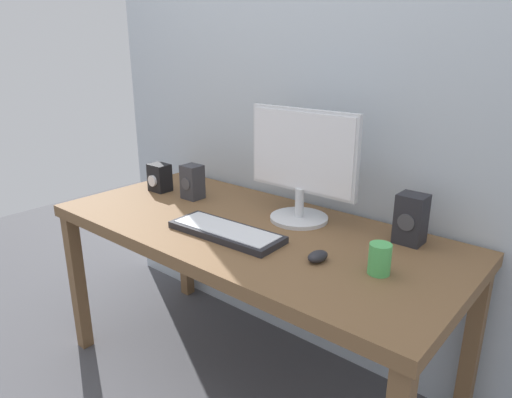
{
  "coord_description": "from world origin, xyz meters",
  "views": [
    {
      "loc": [
        1.12,
        -1.29,
        1.42
      ],
      "look_at": [
        0.03,
        0.0,
        0.86
      ],
      "focal_mm": 32.47,
      "sensor_mm": 36.0,
      "label": 1
    }
  ],
  "objects_px": {
    "speaker_right": "(411,219)",
    "coffee_mug": "(380,259)",
    "mouse": "(318,256)",
    "keyboard_primary": "(226,232)",
    "speaker_left": "(192,182)",
    "audio_controller": "(160,178)",
    "desk": "(250,242)",
    "monitor": "(302,163)"
  },
  "relations": [
    {
      "from": "speaker_right",
      "to": "coffee_mug",
      "type": "height_order",
      "value": "speaker_right"
    },
    {
      "from": "mouse",
      "to": "coffee_mug",
      "type": "xyz_separation_m",
      "value": [
        0.19,
        0.05,
        0.03
      ]
    },
    {
      "from": "keyboard_primary",
      "to": "speaker_left",
      "type": "xyz_separation_m",
      "value": [
        -0.43,
        0.22,
        0.07
      ]
    },
    {
      "from": "speaker_left",
      "to": "audio_controller",
      "type": "xyz_separation_m",
      "value": [
        -0.21,
        -0.02,
        -0.01
      ]
    },
    {
      "from": "keyboard_primary",
      "to": "mouse",
      "type": "bearing_deg",
      "value": 5.09
    },
    {
      "from": "desk",
      "to": "keyboard_primary",
      "type": "distance_m",
      "value": 0.15
    },
    {
      "from": "desk",
      "to": "speaker_right",
      "type": "relative_size",
      "value": 9.15
    },
    {
      "from": "speaker_right",
      "to": "audio_controller",
      "type": "relative_size",
      "value": 1.37
    },
    {
      "from": "monitor",
      "to": "speaker_left",
      "type": "bearing_deg",
      "value": -170.06
    },
    {
      "from": "desk",
      "to": "mouse",
      "type": "height_order",
      "value": "mouse"
    },
    {
      "from": "keyboard_primary",
      "to": "speaker_left",
      "type": "distance_m",
      "value": 0.48
    },
    {
      "from": "monitor",
      "to": "speaker_right",
      "type": "bearing_deg",
      "value": 8.27
    },
    {
      "from": "monitor",
      "to": "speaker_left",
      "type": "xyz_separation_m",
      "value": [
        -0.54,
        -0.1,
        -0.16
      ]
    },
    {
      "from": "mouse",
      "to": "audio_controller",
      "type": "distance_m",
      "value": 1.04
    },
    {
      "from": "keyboard_primary",
      "to": "coffee_mug",
      "type": "bearing_deg",
      "value": 8.42
    },
    {
      "from": "keyboard_primary",
      "to": "desk",
      "type": "bearing_deg",
      "value": 86.74
    },
    {
      "from": "monitor",
      "to": "audio_controller",
      "type": "bearing_deg",
      "value": -170.96
    },
    {
      "from": "speaker_left",
      "to": "speaker_right",
      "type": "bearing_deg",
      "value": 9.2
    },
    {
      "from": "monitor",
      "to": "keyboard_primary",
      "type": "distance_m",
      "value": 0.41
    },
    {
      "from": "desk",
      "to": "coffee_mug",
      "type": "relative_size",
      "value": 16.67
    },
    {
      "from": "monitor",
      "to": "desk",
      "type": "bearing_deg",
      "value": -120.39
    },
    {
      "from": "speaker_left",
      "to": "coffee_mug",
      "type": "bearing_deg",
      "value": -7.63
    },
    {
      "from": "keyboard_primary",
      "to": "audio_controller",
      "type": "relative_size",
      "value": 3.48
    },
    {
      "from": "desk",
      "to": "audio_controller",
      "type": "distance_m",
      "value": 0.66
    },
    {
      "from": "audio_controller",
      "to": "coffee_mug",
      "type": "xyz_separation_m",
      "value": [
        1.22,
        -0.11,
        -0.02
      ]
    },
    {
      "from": "desk",
      "to": "monitor",
      "type": "distance_m",
      "value": 0.38
    },
    {
      "from": "speaker_right",
      "to": "coffee_mug",
      "type": "distance_m",
      "value": 0.3
    },
    {
      "from": "desk",
      "to": "audio_controller",
      "type": "xyz_separation_m",
      "value": [
        -0.64,
        0.07,
        0.14
      ]
    },
    {
      "from": "speaker_right",
      "to": "audio_controller",
      "type": "distance_m",
      "value": 1.2
    },
    {
      "from": "audio_controller",
      "to": "monitor",
      "type": "bearing_deg",
      "value": 9.04
    },
    {
      "from": "mouse",
      "to": "audio_controller",
      "type": "bearing_deg",
      "value": 178.93
    },
    {
      "from": "monitor",
      "to": "coffee_mug",
      "type": "distance_m",
      "value": 0.55
    },
    {
      "from": "mouse",
      "to": "audio_controller",
      "type": "height_order",
      "value": "audio_controller"
    },
    {
      "from": "speaker_right",
      "to": "speaker_left",
      "type": "bearing_deg",
      "value": -170.8
    },
    {
      "from": "mouse",
      "to": "coffee_mug",
      "type": "distance_m",
      "value": 0.2
    },
    {
      "from": "coffee_mug",
      "to": "audio_controller",
      "type": "bearing_deg",
      "value": 174.83
    },
    {
      "from": "speaker_right",
      "to": "coffee_mug",
      "type": "relative_size",
      "value": 1.82
    },
    {
      "from": "speaker_left",
      "to": "coffee_mug",
      "type": "height_order",
      "value": "speaker_left"
    },
    {
      "from": "monitor",
      "to": "audio_controller",
      "type": "height_order",
      "value": "monitor"
    },
    {
      "from": "speaker_right",
      "to": "audio_controller",
      "type": "bearing_deg",
      "value": -171.24
    },
    {
      "from": "keyboard_primary",
      "to": "coffee_mug",
      "type": "distance_m",
      "value": 0.59
    },
    {
      "from": "keyboard_primary",
      "to": "speaker_right",
      "type": "xyz_separation_m",
      "value": [
        0.55,
        0.38,
        0.08
      ]
    }
  ]
}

